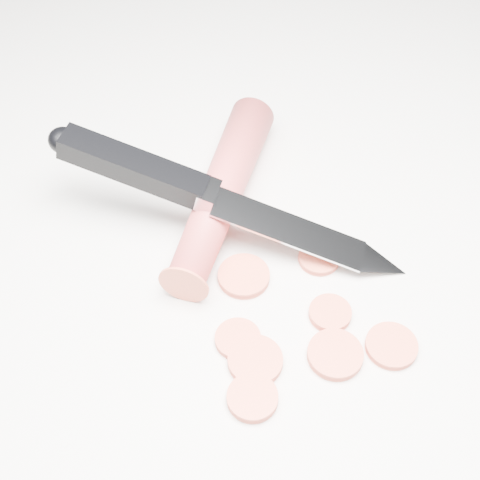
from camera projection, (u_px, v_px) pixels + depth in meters
ground at (238, 296)px, 0.52m from camera, size 2.40×2.40×0.00m
carrot at (222, 191)px, 0.56m from camera, size 0.18×0.15×0.03m
carrot_slice_0 at (238, 339)px, 0.49m from camera, size 0.03×0.03×0.01m
carrot_slice_1 at (255, 361)px, 0.48m from camera, size 0.04×0.04×0.01m
carrot_slice_2 at (335, 355)px, 0.48m from camera, size 0.04×0.04×0.01m
carrot_slice_3 at (330, 313)px, 0.50m from camera, size 0.03×0.03×0.01m
carrot_slice_4 at (319, 258)px, 0.53m from camera, size 0.03×0.03×0.01m
carrot_slice_5 at (244, 276)px, 0.52m from camera, size 0.04×0.04×0.01m
carrot_slice_6 at (391, 346)px, 0.48m from camera, size 0.04×0.04×0.01m
carrot_slice_7 at (252, 398)px, 0.46m from camera, size 0.04×0.04×0.01m
kitchen_knife at (228, 199)px, 0.52m from camera, size 0.20×0.26×0.08m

